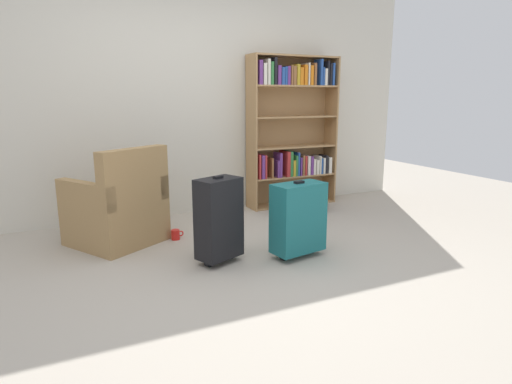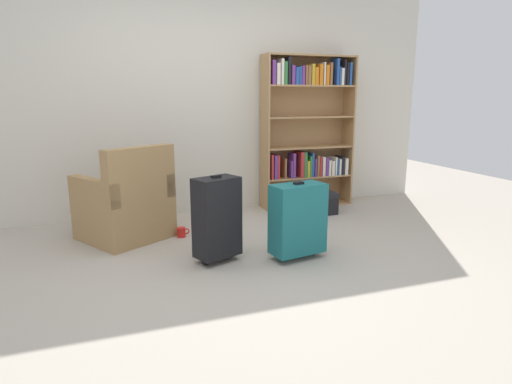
{
  "view_description": "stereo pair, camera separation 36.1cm",
  "coord_description": "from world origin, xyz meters",
  "px_view_note": "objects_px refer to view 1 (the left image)",
  "views": [
    {
      "loc": [
        -1.32,
        -2.89,
        1.34
      ],
      "look_at": [
        0.19,
        0.31,
        0.55
      ],
      "focal_mm": 30.26,
      "sensor_mm": 36.0,
      "label": 1
    },
    {
      "loc": [
        -0.98,
        -3.02,
        1.34
      ],
      "look_at": [
        0.19,
        0.31,
        0.55
      ],
      "focal_mm": 30.26,
      "sensor_mm": 36.0,
      "label": 2
    }
  ],
  "objects_px": {
    "bookshelf": "(291,126)",
    "suitcase_black": "(219,218)",
    "armchair": "(118,210)",
    "storage_box": "(305,201)",
    "mug": "(176,235)",
    "suitcase_teal": "(298,218)"
  },
  "relations": [
    {
      "from": "armchair",
      "to": "suitcase_teal",
      "type": "height_order",
      "value": "armchair"
    },
    {
      "from": "bookshelf",
      "to": "storage_box",
      "type": "relative_size",
      "value": 4.24
    },
    {
      "from": "bookshelf",
      "to": "suitcase_black",
      "type": "bearing_deg",
      "value": -135.57
    },
    {
      "from": "armchair",
      "to": "storage_box",
      "type": "xyz_separation_m",
      "value": [
        2.13,
        0.2,
        -0.18
      ]
    },
    {
      "from": "armchair",
      "to": "storage_box",
      "type": "distance_m",
      "value": 2.14
    },
    {
      "from": "bookshelf",
      "to": "mug",
      "type": "height_order",
      "value": "bookshelf"
    },
    {
      "from": "bookshelf",
      "to": "suitcase_black",
      "type": "xyz_separation_m",
      "value": [
        -1.5,
        -1.47,
        -0.6
      ]
    },
    {
      "from": "armchair",
      "to": "suitcase_teal",
      "type": "xyz_separation_m",
      "value": [
        1.32,
        -1.01,
        0.03
      ]
    },
    {
      "from": "storage_box",
      "to": "suitcase_teal",
      "type": "bearing_deg",
      "value": -123.76
    },
    {
      "from": "mug",
      "to": "storage_box",
      "type": "relative_size",
      "value": 0.28
    },
    {
      "from": "armchair",
      "to": "mug",
      "type": "relative_size",
      "value": 8.01
    },
    {
      "from": "bookshelf",
      "to": "storage_box",
      "type": "height_order",
      "value": "bookshelf"
    },
    {
      "from": "armchair",
      "to": "mug",
      "type": "xyz_separation_m",
      "value": [
        0.49,
        -0.13,
        -0.27
      ]
    },
    {
      "from": "bookshelf",
      "to": "suitcase_teal",
      "type": "distance_m",
      "value": 1.94
    },
    {
      "from": "storage_box",
      "to": "armchair",
      "type": "bearing_deg",
      "value": -174.56
    },
    {
      "from": "storage_box",
      "to": "suitcase_teal",
      "type": "relative_size",
      "value": 0.65
    },
    {
      "from": "bookshelf",
      "to": "mug",
      "type": "xyz_separation_m",
      "value": [
        -1.68,
        -0.75,
        -0.93
      ]
    },
    {
      "from": "bookshelf",
      "to": "suitcase_black",
      "type": "height_order",
      "value": "bookshelf"
    },
    {
      "from": "armchair",
      "to": "suitcase_teal",
      "type": "bearing_deg",
      "value": -37.39
    },
    {
      "from": "suitcase_teal",
      "to": "suitcase_black",
      "type": "relative_size",
      "value": 0.91
    },
    {
      "from": "mug",
      "to": "suitcase_black",
      "type": "bearing_deg",
      "value": -76.53
    },
    {
      "from": "mug",
      "to": "suitcase_black",
      "type": "xyz_separation_m",
      "value": [
        0.17,
        -0.72,
        0.33
      ]
    }
  ]
}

